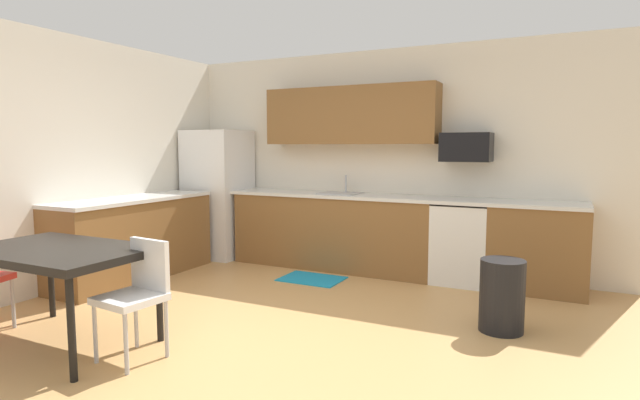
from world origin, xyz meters
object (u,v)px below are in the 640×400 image
(dining_table, at_px, (57,256))
(chair_near_table, at_px, (138,289))
(oven_range, at_px, (462,242))
(microwave, at_px, (466,147))
(refrigerator, at_px, (218,194))
(trash_bin, at_px, (502,296))

(dining_table, height_order, chair_near_table, chair_near_table)
(oven_range, relative_size, chair_near_table, 1.07)
(dining_table, bearing_deg, microwave, 53.99)
(microwave, bearing_deg, refrigerator, -176.88)
(refrigerator, height_order, microwave, refrigerator)
(refrigerator, relative_size, trash_bin, 2.89)
(refrigerator, xyz_separation_m, dining_table, (0.90, -3.14, -0.17))
(oven_range, xyz_separation_m, microwave, (0.00, 0.10, 1.06))
(chair_near_table, height_order, trash_bin, chair_near_table)
(oven_range, xyz_separation_m, chair_near_table, (-1.68, -3.12, 0.05))
(refrigerator, height_order, chair_near_table, refrigerator)
(oven_range, distance_m, microwave, 1.06)
(refrigerator, relative_size, chair_near_table, 2.04)
(refrigerator, bearing_deg, oven_range, 1.39)
(microwave, bearing_deg, oven_range, -90.00)
(chair_near_table, relative_size, trash_bin, 1.42)
(trash_bin, bearing_deg, oven_range, 113.10)
(oven_range, height_order, trash_bin, oven_range)
(dining_table, bearing_deg, trash_bin, 30.95)
(refrigerator, distance_m, dining_table, 3.27)
(oven_range, distance_m, chair_near_table, 3.55)
(chair_near_table, bearing_deg, oven_range, 61.67)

